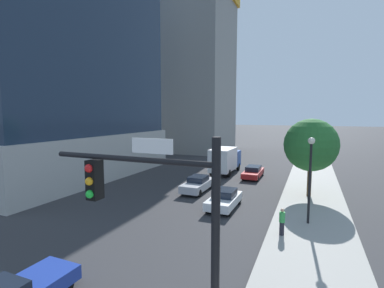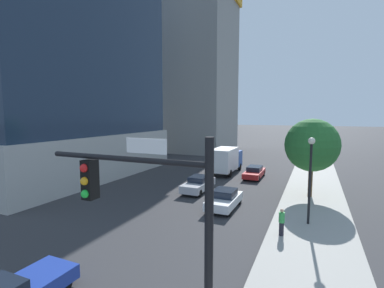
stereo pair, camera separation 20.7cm
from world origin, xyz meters
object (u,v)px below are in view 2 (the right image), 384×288
construction_building (195,62)px  box_truck (226,159)px  car_red (254,172)px  car_white (224,199)px  pedestrian_green_shirt (282,222)px  street_lamp (310,168)px  car_silver (198,184)px  traffic_light_pole (153,225)px  street_tree (312,145)px

construction_building → box_truck: construction_building is taller
car_red → car_white: car_white is taller
box_truck → pedestrian_green_shirt: (8.37, -16.34, -0.81)m
street_lamp → car_red: size_ratio=1.19×
construction_building → pedestrian_green_shirt: 45.17m
car_silver → construction_building: bearing=114.0°
construction_building → traffic_light_pole: 52.80m
street_tree → car_red: street_tree is taller
construction_building → car_silver: (12.86, -28.82, -17.05)m
traffic_light_pole → street_tree: size_ratio=0.98×
street_tree → car_red: bearing=135.1°
car_white → car_red: bearing=90.0°
street_lamp → traffic_light_pole: bearing=-103.4°
construction_building → car_white: size_ratio=9.13×
street_tree → street_lamp: bearing=-89.7°
construction_building → box_truck: bearing=-57.0°
construction_building → street_lamp: 42.81m
traffic_light_pole → car_white: (-2.81, 14.88, -3.91)m
car_silver → pedestrian_green_shirt: 11.14m
traffic_light_pole → car_red: traffic_light_pole is taller
car_red → pedestrian_green_shirt: (4.67, -15.33, 0.31)m
street_lamp → pedestrian_green_shirt: bearing=-118.6°
car_red → pedestrian_green_shirt: size_ratio=2.96×
street_lamp → car_silver: bearing=154.1°
traffic_light_pole → box_truck: size_ratio=0.99×
pedestrian_green_shirt → car_white: bearing=141.5°
traffic_light_pole → car_red: (-2.81, 26.50, -3.97)m
street_tree → box_truck: bearing=144.1°
construction_building → pedestrian_green_shirt: (21.23, -36.16, -16.80)m
car_silver → car_white: 5.18m
car_red → pedestrian_green_shirt: 16.03m
box_truck → pedestrian_green_shirt: box_truck is taller
traffic_light_pole → car_white: bearing=100.7°
street_lamp → construction_building: bearing=124.0°
street_tree → car_silver: (-9.75, -1.95, -3.95)m
construction_building → box_truck: size_ratio=5.84×
street_lamp → car_silver: size_ratio=1.21×
car_silver → box_truck: 9.06m
car_red → box_truck: 3.99m
car_silver → car_red: (3.70, 7.98, -0.06)m
car_white → pedestrian_green_shirt: pedestrian_green_shirt is taller
street_lamp → street_tree: bearing=90.3°
traffic_light_pole → car_silver: (-6.51, 18.52, -3.92)m
street_tree → car_silver: bearing=-168.7°
traffic_light_pole → construction_building: bearing=112.3°
construction_building → street_lamp: construction_building is taller
construction_building → car_red: size_ratio=8.19×
traffic_light_pole → street_lamp: (3.27, 13.76, -0.76)m
traffic_light_pole → street_lamp: traffic_light_pole is taller
car_silver → car_white: (3.70, -3.63, 0.00)m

